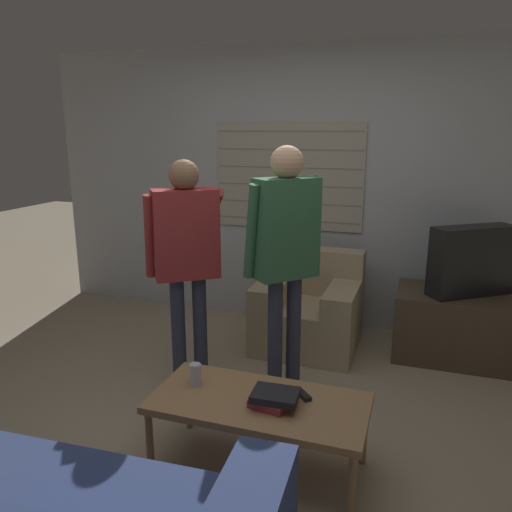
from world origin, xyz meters
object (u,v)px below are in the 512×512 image
at_px(person_left_standing, 186,247).
at_px(book_stack, 273,398).
at_px(soda_can, 195,374).
at_px(armchair_beige, 309,310).
at_px(coffee_table, 259,406).
at_px(spare_remote, 302,394).
at_px(person_right_standing, 285,243).
at_px(tv, 471,261).

relative_size(person_left_standing, book_stack, 6.30).
distance_m(person_left_standing, soda_can, 0.98).
xyz_separation_m(armchair_beige, soda_can, (-0.28, -1.66, 0.17)).
distance_m(coffee_table, book_stack, 0.12).
distance_m(coffee_table, spare_remote, 0.24).
bearing_deg(person_left_standing, armchair_beige, 18.70).
bearing_deg(coffee_table, person_right_standing, 96.59).
height_order(coffee_table, book_stack, book_stack).
relative_size(coffee_table, spare_remote, 9.46).
bearing_deg(tv, coffee_table, 22.39).
height_order(person_left_standing, spare_remote, person_left_standing).
distance_m(coffee_table, person_left_standing, 1.26).
height_order(book_stack, soda_can, soda_can).
bearing_deg(spare_remote, person_right_standing, 69.53).
xyz_separation_m(coffee_table, spare_remote, (0.21, 0.11, 0.05)).
bearing_deg(book_stack, person_left_standing, 137.97).
xyz_separation_m(person_left_standing, spare_remote, (0.99, -0.64, -0.59)).
bearing_deg(tv, armchair_beige, -29.82).
height_order(coffee_table, tv, tv).
bearing_deg(coffee_table, tv, 58.26).
bearing_deg(spare_remote, tv, 18.01).
height_order(person_left_standing, book_stack, person_left_standing).
bearing_deg(tv, person_right_standing, 3.77).
relative_size(coffee_table, soda_can, 9.12).
distance_m(coffee_table, tv, 2.19).
height_order(person_left_standing, soda_can, person_left_standing).
relative_size(coffee_table, tv, 1.75).
height_order(coffee_table, person_right_standing, person_right_standing).
xyz_separation_m(tv, person_left_standing, (-1.91, -1.08, 0.21)).
bearing_deg(person_right_standing, tv, -7.18).
xyz_separation_m(armchair_beige, coffee_table, (0.11, -1.70, 0.07)).
relative_size(book_stack, soda_can, 2.05).
height_order(person_right_standing, book_stack, person_right_standing).
xyz_separation_m(armchair_beige, book_stack, (0.20, -1.73, 0.15)).
distance_m(book_stack, soda_can, 0.48).
xyz_separation_m(coffee_table, tv, (1.13, 1.83, 0.44)).
relative_size(coffee_table, person_right_standing, 0.67).
relative_size(armchair_beige, spare_remote, 6.88).
height_order(armchair_beige, spare_remote, armchair_beige).
relative_size(tv, soda_can, 5.22).
xyz_separation_m(soda_can, spare_remote, (0.60, 0.07, -0.05)).
xyz_separation_m(person_left_standing, book_stack, (0.87, -0.78, -0.56)).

